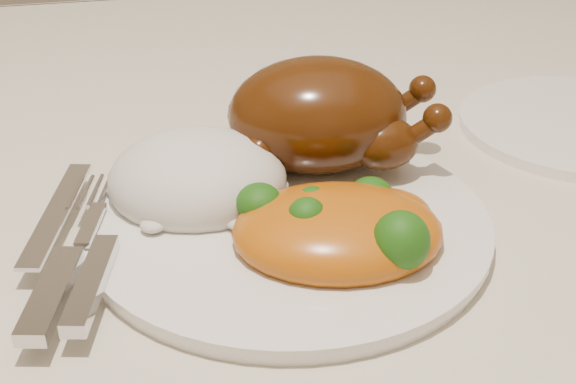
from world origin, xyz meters
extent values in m
cube|color=brown|center=(0.00, 0.00, 0.74)|extent=(1.60, 0.90, 0.04)
cube|color=beige|center=(0.00, 0.00, 0.76)|extent=(1.72, 1.02, 0.01)
cube|color=beige|center=(0.00, 0.51, 0.68)|extent=(1.72, 0.01, 0.18)
cylinder|color=white|center=(0.08, -0.08, 0.77)|extent=(0.34, 0.34, 0.01)
ellipsoid|color=#492007|center=(0.12, -0.01, 0.82)|extent=(0.15, 0.12, 0.08)
ellipsoid|color=#492007|center=(0.11, -0.01, 0.84)|extent=(0.07, 0.06, 0.03)
ellipsoid|color=#492007|center=(0.16, -0.04, 0.81)|extent=(0.05, 0.04, 0.04)
sphere|color=#492007|center=(0.19, -0.05, 0.83)|extent=(0.02, 0.02, 0.02)
ellipsoid|color=#492007|center=(0.17, 0.01, 0.81)|extent=(0.05, 0.04, 0.04)
sphere|color=#492007|center=(0.20, 0.00, 0.83)|extent=(0.02, 0.02, 0.02)
sphere|color=#492007|center=(0.07, -0.03, 0.81)|extent=(0.03, 0.03, 0.03)
sphere|color=#492007|center=(0.08, 0.03, 0.81)|extent=(0.03, 0.03, 0.03)
ellipsoid|color=silver|center=(0.02, -0.04, 0.79)|extent=(0.14, 0.13, 0.07)
ellipsoid|color=#BC500C|center=(0.10, -0.12, 0.79)|extent=(0.15, 0.12, 0.05)
ellipsoid|color=#BC500C|center=(0.14, -0.11, 0.79)|extent=(0.06, 0.05, 0.03)
ellipsoid|color=#14400A|center=(0.09, -0.10, 0.80)|extent=(0.03, 0.03, 0.03)
ellipsoid|color=#14400A|center=(0.06, -0.09, 0.80)|extent=(0.03, 0.03, 0.03)
ellipsoid|color=#14400A|center=(0.07, -0.10, 0.79)|extent=(0.03, 0.03, 0.02)
ellipsoid|color=#14400A|center=(0.14, -0.09, 0.79)|extent=(0.03, 0.03, 0.03)
ellipsoid|color=#14400A|center=(0.13, -0.15, 0.80)|extent=(0.04, 0.04, 0.04)
ellipsoid|color=#14400A|center=(0.08, -0.12, 0.81)|extent=(0.02, 0.02, 0.02)
cube|color=silver|center=(-0.07, -0.05, 0.78)|extent=(0.05, 0.13, 0.00)
cube|color=silver|center=(-0.07, -0.14, 0.79)|extent=(0.04, 0.09, 0.01)
cube|color=silver|center=(-0.05, -0.14, 0.79)|extent=(0.03, 0.09, 0.01)
cube|color=silver|center=(-0.05, -0.05, 0.78)|extent=(0.04, 0.10, 0.00)
camera|label=1|loc=(-0.02, -0.53, 1.06)|focal=50.00mm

